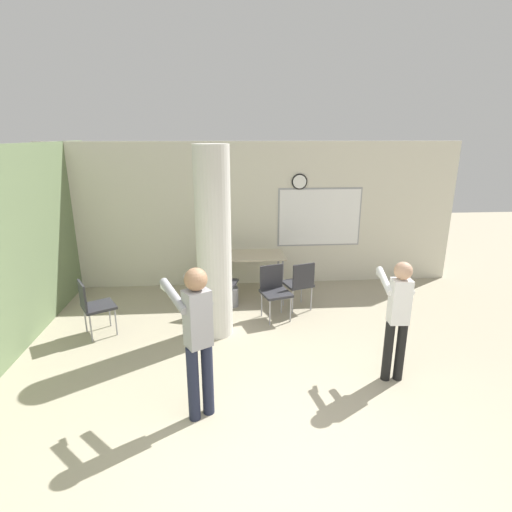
{
  "coord_description": "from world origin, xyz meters",
  "views": [
    {
      "loc": [
        -0.58,
        -2.64,
        2.92
      ],
      "look_at": [
        -0.15,
        2.81,
        1.25
      ],
      "focal_mm": 28.0,
      "sensor_mm": 36.0,
      "label": 1
    }
  ],
  "objects": [
    {
      "name": "chair_table_front",
      "position": [
        0.19,
        3.38,
        0.51
      ],
      "size": [
        0.54,
        0.54,
        0.87
      ],
      "color": "#2D2D33",
      "rests_on": "ground_plane"
    },
    {
      "name": "chair_table_right",
      "position": [
        0.66,
        3.65,
        0.51
      ],
      "size": [
        0.55,
        0.55,
        0.87
      ],
      "color": "#2D2D33",
      "rests_on": "ground_plane"
    },
    {
      "name": "chair_by_left_wall",
      "position": [
        -2.57,
        2.98,
        0.51
      ],
      "size": [
        0.6,
        0.6,
        0.87
      ],
      "color": "#2D2D33",
      "rests_on": "ground_plane"
    },
    {
      "name": "bottle_on_table",
      "position": [
        -0.65,
        4.52,
        0.89
      ],
      "size": [
        0.08,
        0.08,
        0.29
      ],
      "color": "silver",
      "rests_on": "folding_table"
    },
    {
      "name": "person_playing_front",
      "position": [
        -0.9,
        1.05,
        0.99
      ],
      "size": [
        0.58,
        0.68,
        1.69
      ],
      "color": "#1E2338",
      "rests_on": "ground_plane"
    },
    {
      "name": "chair_table_left",
      "position": [
        -0.66,
        3.78,
        0.51
      ],
      "size": [
        0.55,
        0.55,
        0.87
      ],
      "color": "#2D2D33",
      "rests_on": "ground_plane"
    },
    {
      "name": "person_playing_side",
      "position": [
        1.44,
        1.54,
        0.9
      ],
      "size": [
        0.36,
        0.62,
        1.53
      ],
      "color": "black",
      "rests_on": "ground_plane"
    },
    {
      "name": "wall_back",
      "position": [
        0.02,
        5.06,
        1.4
      ],
      "size": [
        8.0,
        0.15,
        2.8
      ],
      "color": "beige",
      "rests_on": "ground_plane"
    },
    {
      "name": "support_pillar",
      "position": [
        -0.76,
        2.93,
        1.4
      ],
      "size": [
        0.51,
        0.51,
        2.8
      ],
      "color": "silver",
      "rests_on": "ground_plane"
    },
    {
      "name": "waste_bin",
      "position": [
        -0.52,
        3.9,
        0.17
      ],
      "size": [
        0.28,
        0.28,
        0.34
      ],
      "color": "gray",
      "rests_on": "ground_plane"
    },
    {
      "name": "ground_plane",
      "position": [
        0.0,
        0.0,
        0.0
      ],
      "size": [
        24.0,
        24.0,
        0.0
      ],
      "primitive_type": "plane",
      "color": "#ADA389"
    },
    {
      "name": "folding_table",
      "position": [
        -0.25,
        4.46,
        0.72
      ],
      "size": [
        1.49,
        0.72,
        0.77
      ],
      "color": "beige",
      "rests_on": "ground_plane"
    }
  ]
}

